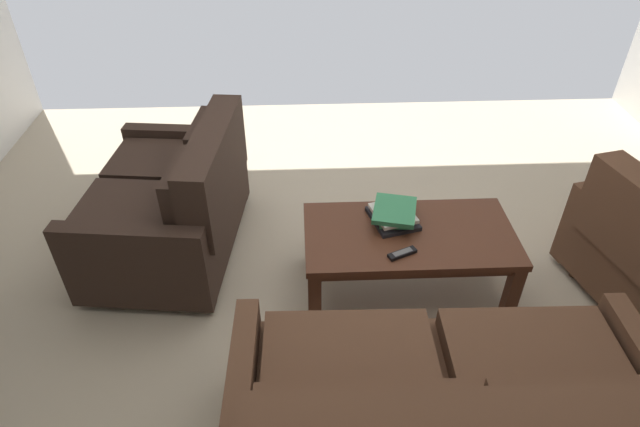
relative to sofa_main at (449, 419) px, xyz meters
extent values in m
cube|color=#B7A88E|center=(0.23, -1.10, -0.36)|extent=(5.71, 5.04, 0.01)
cylinder|color=black|center=(-0.71, -0.41, -0.33)|extent=(0.05, 0.05, 0.06)
cylinder|color=black|center=(0.69, -0.44, -0.33)|extent=(0.05, 0.05, 0.06)
cube|color=brown|center=(0.00, -0.07, -0.12)|extent=(1.58, 0.86, 0.34)
cube|color=brown|center=(-0.39, -0.09, 0.10)|extent=(0.74, 0.74, 0.10)
cube|color=brown|center=(0.39, -0.10, 0.10)|extent=(0.74, 0.74, 0.10)
cube|color=brown|center=(-0.39, 0.18, 0.25)|extent=(0.71, 0.14, 0.36)
cube|color=brown|center=(0.39, 0.16, 0.25)|extent=(0.71, 0.14, 0.36)
cube|color=brown|center=(-0.83, -0.06, -0.05)|extent=(0.12, 0.83, 0.50)
cube|color=brown|center=(0.83, -0.09, -0.05)|extent=(0.12, 0.83, 0.50)
cylinder|color=black|center=(1.72, -1.97, -0.33)|extent=(0.06, 0.06, 0.06)
cylinder|color=black|center=(1.81, -1.15, -0.33)|extent=(0.06, 0.06, 0.06)
cylinder|color=black|center=(1.03, -1.89, -0.33)|extent=(0.06, 0.06, 0.06)
cylinder|color=black|center=(1.12, -1.07, -0.33)|extent=(0.06, 0.06, 0.06)
cube|color=#33231C|center=(1.42, -1.52, -0.10)|extent=(0.92, 1.07, 0.39)
cube|color=#33231C|center=(1.41, -1.77, 0.14)|extent=(0.76, 0.54, 0.10)
cube|color=#33231C|center=(1.47, -1.28, 0.14)|extent=(0.76, 0.54, 0.10)
cube|color=#33231C|center=(1.07, -1.48, 0.28)|extent=(0.29, 1.00, 0.47)
cube|color=#33231C|center=(1.16, -1.74, 0.28)|extent=(0.17, 0.45, 0.34)
cube|color=#33231C|center=(1.21, -1.25, 0.28)|extent=(0.17, 0.45, 0.34)
cube|color=#33231C|center=(1.36, -2.06, -0.03)|extent=(0.82, 0.19, 0.55)
cube|color=#33231C|center=(1.48, -0.98, -0.03)|extent=(0.82, 0.19, 0.55)
cube|color=#4C2819|center=(-0.03, -1.08, 0.06)|extent=(1.17, 0.60, 0.04)
cube|color=#4C2819|center=(-0.03, -1.08, 0.01)|extent=(1.08, 0.54, 0.05)
cube|color=#4C2819|center=(-0.57, -1.34, -0.16)|extent=(0.07, 0.07, 0.39)
cube|color=#4C2819|center=(0.51, -1.34, -0.16)|extent=(0.07, 0.07, 0.39)
cube|color=#4C2819|center=(-0.57, -0.83, -0.16)|extent=(0.07, 0.07, 0.39)
cube|color=#4C2819|center=(0.51, -0.83, -0.16)|extent=(0.07, 0.07, 0.39)
cylinder|color=black|center=(-1.22, -0.63, -0.33)|extent=(0.06, 0.06, 0.06)
cylinder|color=black|center=(-1.10, -1.14, -0.33)|extent=(0.06, 0.06, 0.06)
cube|color=brown|center=(-1.16, -0.89, 0.26)|extent=(0.33, 0.70, 0.46)
cube|color=brown|center=(-1.41, -1.34, -0.04)|extent=(0.81, 0.28, 0.54)
cube|color=black|center=(0.05, -1.20, 0.09)|extent=(0.30, 0.33, 0.03)
cube|color=#337F51|center=(0.04, -1.19, 0.11)|extent=(0.20, 0.24, 0.02)
cube|color=silver|center=(0.05, -1.19, 0.14)|extent=(0.27, 0.29, 0.02)
cube|color=#337F51|center=(0.05, -1.18, 0.16)|extent=(0.29, 0.32, 0.03)
cube|color=black|center=(0.05, -0.90, 0.09)|extent=(0.16, 0.11, 0.02)
cube|color=#59595B|center=(0.05, -0.90, 0.10)|extent=(0.11, 0.07, 0.00)
camera|label=1|loc=(0.57, 1.17, 1.95)|focal=29.84mm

